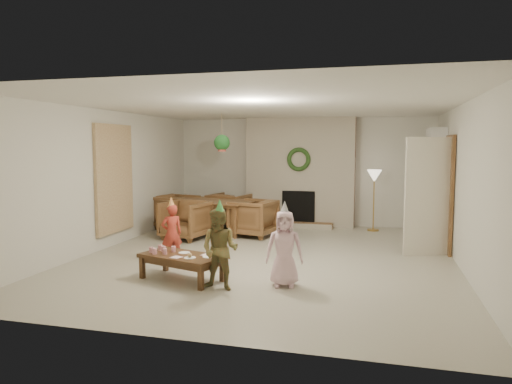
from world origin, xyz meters
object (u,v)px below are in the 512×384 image
(dining_chair_left, at_px, (176,212))
(child_pink, at_px, (284,248))
(dining_chair_far, at_px, (229,210))
(child_plaid, at_px, (220,249))
(dining_table, at_px, (209,216))
(dining_chair_near, at_px, (185,220))
(dining_chair_right, at_px, (253,218))
(coffee_table_top, at_px, (182,257))
(child_red, at_px, (172,233))

(dining_chair_left, distance_m, child_pink, 4.86)
(dining_chair_far, bearing_deg, child_plaid, 119.00)
(dining_chair_left, bearing_deg, dining_table, -90.00)
(dining_table, distance_m, dining_chair_near, 0.87)
(dining_chair_near, height_order, dining_chair_right, same)
(child_pink, bearing_deg, coffee_table_top, 172.11)
(dining_chair_left, bearing_deg, child_pink, -126.42)
(dining_chair_right, distance_m, child_plaid, 3.64)
(dining_chair_right, relative_size, coffee_table_top, 0.73)
(dining_chair_right, bearing_deg, coffee_table_top, 10.06)
(dining_table, relative_size, dining_chair_right, 2.34)
(child_red, bearing_deg, child_pink, 116.97)
(dining_chair_left, bearing_deg, dining_chair_near, -135.00)
(coffee_table_top, distance_m, child_pink, 1.44)
(dining_chair_right, distance_m, child_red, 2.53)
(dining_chair_near, distance_m, coffee_table_top, 2.92)
(dining_table, height_order, child_pink, child_pink)
(dining_table, distance_m, child_pink, 4.19)
(child_red, bearing_deg, dining_chair_near, -114.20)
(dining_table, distance_m, dining_chair_right, 1.08)
(coffee_table_top, xyz_separation_m, child_pink, (1.43, 0.08, 0.18))
(dining_table, bearing_deg, dining_chair_near, -90.00)
(dining_chair_far, height_order, dining_chair_left, same)
(child_red, bearing_deg, coffee_table_top, 81.18)
(dining_chair_near, relative_size, child_plaid, 0.80)
(dining_chair_left, xyz_separation_m, child_plaid, (2.43, -4.01, 0.15))
(dining_chair_left, distance_m, child_plaid, 4.69)
(dining_chair_near, xyz_separation_m, child_pink, (2.54, -2.62, 0.12))
(dining_chair_left, height_order, child_red, child_red)
(dining_chair_right, bearing_deg, dining_chair_left, -90.00)
(dining_chair_near, bearing_deg, dining_chair_far, 90.00)
(dining_chair_left, bearing_deg, dining_chair_right, -90.00)
(dining_chair_right, relative_size, child_plaid, 0.80)
(dining_chair_far, relative_size, child_pink, 0.83)
(coffee_table_top, bearing_deg, dining_chair_right, 105.09)
(dining_chair_near, height_order, dining_chair_left, same)
(dining_chair_far, bearing_deg, dining_table, 90.00)
(dining_chair_near, relative_size, dining_chair_far, 1.00)
(dining_chair_left, relative_size, child_plaid, 0.80)
(dining_table, bearing_deg, dining_chair_left, -180.00)
(dining_chair_left, distance_m, child_red, 3.10)
(dining_table, height_order, dining_chair_right, dining_chair_right)
(dining_chair_right, height_order, child_pink, child_pink)
(dining_chair_right, relative_size, child_pink, 0.83)
(coffee_table_top, relative_size, child_red, 1.24)
(dining_chair_right, xyz_separation_m, child_plaid, (0.53, -3.60, 0.15))
(dining_chair_left, bearing_deg, dining_chair_far, -45.00)
(child_pink, bearing_deg, dining_chair_right, 100.84)
(child_red, height_order, child_plaid, child_plaid)
(child_pink, bearing_deg, dining_chair_left, 120.19)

